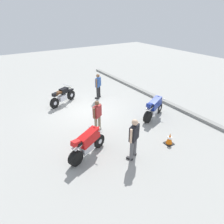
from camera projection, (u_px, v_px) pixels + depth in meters
ground_plane at (87, 109)px, 11.61m from camera, size 40.00×40.00×0.00m
curb_edge at (146, 92)px, 13.77m from camera, size 14.00×0.30×0.15m
motorcycle_blue_sportbike at (154, 107)px, 10.50m from camera, size 0.95×1.89×1.14m
motorcycle_red_sportbike at (88, 143)px, 7.69m from camera, size 0.96×1.89×1.14m
motorcycle_black_cruiser at (63, 96)px, 12.07m from camera, size 1.05×1.93×1.09m
person_in_blue_shirt at (98, 85)px, 12.67m from camera, size 0.51×0.56×1.64m
person_in_red_shirt at (97, 115)px, 9.13m from camera, size 0.47×0.59×1.59m
person_in_black_shirt at (134, 137)px, 7.37m from camera, size 0.48×0.63×1.73m
traffic_cone at (170, 139)px, 8.51m from camera, size 0.36×0.36×0.53m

